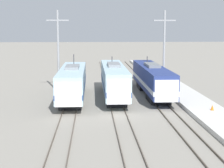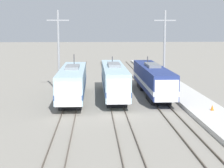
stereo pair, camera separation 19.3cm
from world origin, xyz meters
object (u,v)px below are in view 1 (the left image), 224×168
locomotive_center (114,80)px  traffic_cone (212,108)px  catenary_tower_left (58,50)px  catenary_tower_right (164,50)px  locomotive_far_left (72,83)px  locomotive_far_right (152,79)px

locomotive_center → traffic_cone: (9.57, -9.81, -1.52)m
catenary_tower_left → catenary_tower_right: bearing=0.0°
catenary_tower_left → catenary_tower_right: 14.51m
locomotive_far_left → catenary_tower_left: 7.12m
locomotive_center → locomotive_far_right: 5.44m
locomotive_far_left → catenary_tower_right: size_ratio=1.58×
locomotive_far_left → catenary_tower_right: 14.10m
locomotive_center → catenary_tower_left: 9.24m
locomotive_far_left → catenary_tower_left: (-2.15, 5.69, 3.70)m
locomotive_center → catenary_tower_right: 9.11m
locomotive_center → catenary_tower_right: (7.18, 4.28, 3.64)m
locomotive_far_right → catenary_tower_right: size_ratio=1.79×
locomotive_far_left → traffic_cone: size_ratio=30.87×
catenary_tower_right → traffic_cone: (2.40, -14.09, -5.16)m
locomotive_far_left → catenary_tower_left: catenary_tower_left is taller
catenary_tower_right → traffic_cone: catenary_tower_right is taller
locomotive_far_left → locomotive_center: locomotive_far_left is taller
locomotive_far_left → catenary_tower_left: size_ratio=1.58×
catenary_tower_left → locomotive_center: bearing=-30.3°
catenary_tower_right → locomotive_far_left: bearing=-155.3°
locomotive_far_right → locomotive_center: bearing=-162.6°
locomotive_far_left → catenary_tower_right: bearing=24.7°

